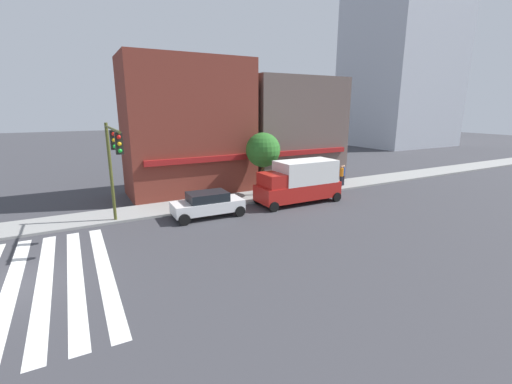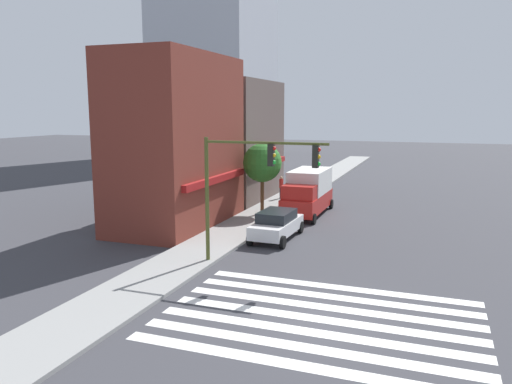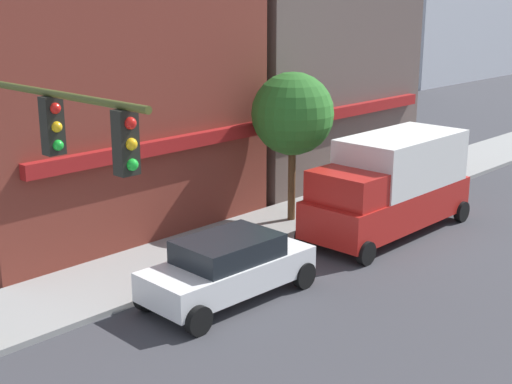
% 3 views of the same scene
% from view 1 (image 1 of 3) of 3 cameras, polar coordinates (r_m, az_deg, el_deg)
% --- Properties ---
extents(ground_plane, '(200.00, 200.00, 0.00)m').
position_cam_1_polar(ground_plane, '(16.51, -35.68, -12.84)').
color(ground_plane, '#38383D').
extents(sidewalk_left, '(120.00, 3.00, 0.15)m').
position_cam_1_polar(sidewalk_left, '(23.47, -33.67, -4.92)').
color(sidewalk_left, gray).
rests_on(sidewalk_left, ground_plane).
extents(crosswalk_stripes, '(7.16, 10.80, 0.01)m').
position_cam_1_polar(crosswalk_stripes, '(16.51, -35.68, -12.82)').
color(crosswalk_stripes, silver).
rests_on(crosswalk_stripes, ground_plane).
extents(storefront_row, '(19.12, 5.30, 10.37)m').
position_cam_1_polar(storefront_row, '(29.35, -2.62, 10.44)').
color(storefront_row, maroon).
rests_on(storefront_row, ground_plane).
extents(tower_distant, '(16.93, 14.78, 43.00)m').
position_cam_1_polar(tower_distant, '(70.81, 23.61, 24.87)').
color(tower_distant, '#B2B7C1').
rests_on(tower_distant, ground_plane).
extents(traffic_signal, '(0.32, 5.72, 5.88)m').
position_cam_1_polar(traffic_signal, '(19.36, -22.72, 5.75)').
color(traffic_signal, '#474C1E').
rests_on(traffic_signal, ground_plane).
extents(sedan_white, '(4.45, 2.02, 1.59)m').
position_cam_1_polar(sedan_white, '(21.64, -8.05, -1.97)').
color(sedan_white, white).
rests_on(sedan_white, ground_plane).
extents(box_truck_red, '(6.20, 2.42, 3.04)m').
position_cam_1_polar(box_truck_red, '(24.67, 7.24, 1.81)').
color(box_truck_red, '#B21E19').
rests_on(box_truck_red, ground_plane).
extents(pedestrian_blue_shirt, '(0.32, 0.32, 1.77)m').
position_cam_1_polar(pedestrian_blue_shirt, '(30.47, 14.33, 2.80)').
color(pedestrian_blue_shirt, '#23232D').
rests_on(pedestrian_blue_shirt, sidewalk_left).
extents(pedestrian_red_jacket, '(0.32, 0.32, 1.77)m').
position_cam_1_polar(pedestrian_red_jacket, '(30.12, 10.69, 2.87)').
color(pedestrian_red_jacket, '#23232D').
rests_on(pedestrian_red_jacket, sidewalk_left).
extents(pedestrian_orange_vest, '(0.32, 0.32, 1.77)m').
position_cam_1_polar(pedestrian_orange_vest, '(30.15, 14.05, 2.71)').
color(pedestrian_orange_vest, '#23232D').
rests_on(pedestrian_orange_vest, sidewalk_left).
extents(street_tree, '(2.60, 2.60, 4.76)m').
position_cam_1_polar(street_tree, '(25.91, 1.17, 6.99)').
color(street_tree, brown).
rests_on(street_tree, sidewalk_left).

